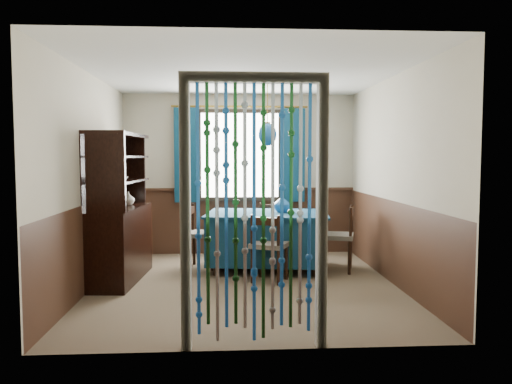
{
  "coord_description": "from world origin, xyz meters",
  "views": [
    {
      "loc": [
        -0.22,
        -5.85,
        1.53
      ],
      "look_at": [
        0.17,
        0.56,
        1.07
      ],
      "focal_mm": 35.0,
      "sensor_mm": 36.0,
      "label": 1
    }
  ],
  "objects": [
    {
      "name": "wall_front",
      "position": [
        0.0,
        -2.0,
        1.25
      ],
      "size": [
        3.6,
        0.0,
        3.6
      ],
      "primitive_type": "plane",
      "rotation": [
        -1.57,
        0.0,
        0.0
      ],
      "color": "#B9B098",
      "rests_on": "ground"
    },
    {
      "name": "wainscot_right",
      "position": [
        1.79,
        0.0,
        0.5
      ],
      "size": [
        0.0,
        4.0,
        4.0
      ],
      "primitive_type": "plane",
      "rotation": [
        1.57,
        0.0,
        -1.57
      ],
      "color": "#3D2317",
      "rests_on": "ground"
    },
    {
      "name": "chair_left",
      "position": [
        -0.57,
        1.0,
        0.46
      ],
      "size": [
        0.47,
        0.48,
        0.87
      ],
      "rotation": [
        0.0,
        0.0,
        -1.72
      ],
      "color": "black",
      "rests_on": "floor"
    },
    {
      "name": "wall_left",
      "position": [
        -1.8,
        0.0,
        1.25
      ],
      "size": [
        0.0,
        4.0,
        4.0
      ],
      "primitive_type": "plane",
      "rotation": [
        1.57,
        0.0,
        1.57
      ],
      "color": "#B9B098",
      "rests_on": "ground"
    },
    {
      "name": "wainscot_back",
      "position": [
        0.0,
        1.99,
        0.5
      ],
      "size": [
        3.6,
        0.0,
        3.6
      ],
      "primitive_type": "plane",
      "rotation": [
        1.57,
        0.0,
        0.0
      ],
      "color": "#3D2317",
      "rests_on": "ground"
    },
    {
      "name": "dining_table",
      "position": [
        0.34,
        0.82,
        0.45
      ],
      "size": [
        1.74,
        1.31,
        0.77
      ],
      "rotation": [
        0.0,
        0.0,
        -0.13
      ],
      "color": "#0E3149",
      "rests_on": "floor"
    },
    {
      "name": "chair_near",
      "position": [
        0.3,
        0.15,
        0.45
      ],
      "size": [
        0.54,
        0.53,
        0.84
      ],
      "rotation": [
        0.0,
        0.0,
        -0.41
      ],
      "color": "black",
      "rests_on": "floor"
    },
    {
      "name": "pendant_lamp",
      "position": [
        0.34,
        0.82,
        1.83
      ],
      "size": [
        0.25,
        0.25,
        0.83
      ],
      "color": "olive",
      "rests_on": "ceiling"
    },
    {
      "name": "chair_far",
      "position": [
        0.42,
        1.48,
        0.44
      ],
      "size": [
        0.51,
        0.5,
        0.83
      ],
      "rotation": [
        0.0,
        0.0,
        2.84
      ],
      "color": "black",
      "rests_on": "floor"
    },
    {
      "name": "wall_back",
      "position": [
        0.0,
        2.0,
        1.25
      ],
      "size": [
        3.6,
        0.0,
        3.6
      ],
      "primitive_type": "plane",
      "rotation": [
        1.57,
        0.0,
        0.0
      ],
      "color": "#B9B098",
      "rests_on": "ground"
    },
    {
      "name": "wall_right",
      "position": [
        1.8,
        0.0,
        1.25
      ],
      "size": [
        0.0,
        4.0,
        4.0
      ],
      "primitive_type": "plane",
      "rotation": [
        1.57,
        0.0,
        -1.57
      ],
      "color": "#B9B098",
      "rests_on": "ground"
    },
    {
      "name": "window",
      "position": [
        0.0,
        1.95,
        1.55
      ],
      "size": [
        1.32,
        0.12,
        1.42
      ],
      "primitive_type": "cube",
      "color": "black",
      "rests_on": "wall_back"
    },
    {
      "name": "floor",
      "position": [
        0.0,
        0.0,
        0.0
      ],
      "size": [
        4.0,
        4.0,
        0.0
      ],
      "primitive_type": "plane",
      "color": "brown",
      "rests_on": "ground"
    },
    {
      "name": "wainscot_front",
      "position": [
        0.0,
        -1.99,
        0.5
      ],
      "size": [
        3.6,
        0.0,
        3.6
      ],
      "primitive_type": "plane",
      "rotation": [
        -1.57,
        0.0,
        0.0
      ],
      "color": "#3D2317",
      "rests_on": "ground"
    },
    {
      "name": "vase_sideboard",
      "position": [
        -1.48,
        0.64,
        1.0
      ],
      "size": [
        0.24,
        0.24,
        0.19
      ],
      "primitive_type": "imported",
      "rotation": [
        0.0,
        0.0,
        -0.37
      ],
      "color": "beige",
      "rests_on": "sideboard"
    },
    {
      "name": "wainscot_left",
      "position": [
        -1.79,
        0.0,
        0.5
      ],
      "size": [
        0.0,
        4.0,
        4.0
      ],
      "primitive_type": "plane",
      "rotation": [
        1.57,
        0.0,
        1.57
      ],
      "color": "#3D2317",
      "rests_on": "ground"
    },
    {
      "name": "vase_table",
      "position": [
        0.54,
        0.87,
        0.88
      ],
      "size": [
        0.25,
        0.25,
        0.22
      ],
      "primitive_type": "imported",
      "rotation": [
        0.0,
        0.0,
        0.23
      ],
      "color": "#154F93",
      "rests_on": "dining_table"
    },
    {
      "name": "chair_right",
      "position": [
        1.29,
        0.67,
        0.47
      ],
      "size": [
        0.52,
        0.53,
        0.87
      ],
      "rotation": [
        0.0,
        0.0,
        1.29
      ],
      "color": "black",
      "rests_on": "floor"
    },
    {
      "name": "doorway",
      "position": [
        0.0,
        -1.94,
        1.05
      ],
      "size": [
        1.16,
        0.12,
        2.18
      ],
      "primitive_type": null,
      "color": "silver",
      "rests_on": "ground"
    },
    {
      "name": "bowl_shelf",
      "position": [
        -1.48,
        0.12,
        1.27
      ],
      "size": [
        0.23,
        0.23,
        0.06
      ],
      "primitive_type": "imported",
      "rotation": [
        0.0,
        0.0,
        -0.01
      ],
      "color": "beige",
      "rests_on": "sideboard"
    },
    {
      "name": "ceiling",
      "position": [
        0.0,
        0.0,
        2.5
      ],
      "size": [
        4.0,
        4.0,
        0.0
      ],
      "primitive_type": "plane",
      "rotation": [
        3.14,
        0.0,
        0.0
      ],
      "color": "silver",
      "rests_on": "ground"
    },
    {
      "name": "sideboard",
      "position": [
        -1.54,
        0.34,
        0.62
      ],
      "size": [
        0.58,
        1.42,
        1.82
      ],
      "rotation": [
        0.0,
        0.0,
        -0.07
      ],
      "color": "black",
      "rests_on": "floor"
    }
  ]
}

